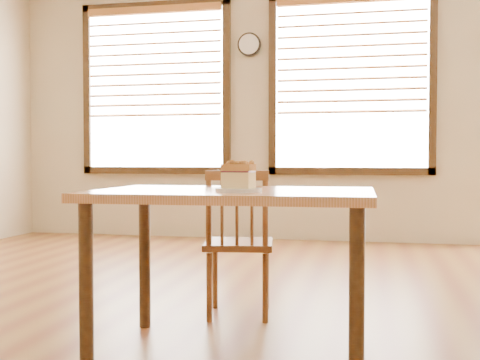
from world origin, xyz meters
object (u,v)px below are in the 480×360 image
(cafe_table_main, at_px, (233,211))
(cafe_chair_main, at_px, (239,242))
(wall_clock, at_px, (249,44))
(cake_slice, at_px, (238,174))
(plate, at_px, (238,190))

(cafe_table_main, distance_m, cafe_chair_main, 0.69)
(cafe_table_main, bearing_deg, cafe_chair_main, 99.40)
(wall_clock, bearing_deg, cake_slice, -79.23)
(wall_clock, relative_size, cafe_table_main, 0.21)
(wall_clock, xyz_separation_m, cafe_chair_main, (0.59, -3.24, -1.73))
(cake_slice, bearing_deg, cafe_chair_main, 110.38)
(cafe_chair_main, height_order, cake_slice, cake_slice)
(wall_clock, height_order, cake_slice, wall_clock)
(cafe_table_main, relative_size, plate, 6.41)
(wall_clock, bearing_deg, cafe_chair_main, -79.62)
(wall_clock, distance_m, cafe_table_main, 4.22)
(plate, bearing_deg, cake_slice, 133.41)
(wall_clock, bearing_deg, plate, -79.22)
(cafe_chair_main, distance_m, cake_slice, 0.91)
(wall_clock, distance_m, cafe_chair_main, 3.72)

